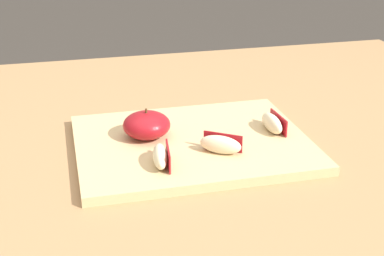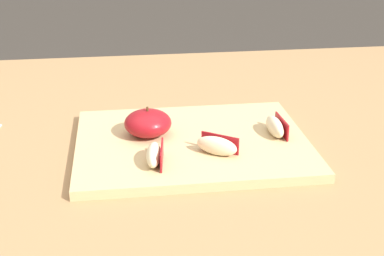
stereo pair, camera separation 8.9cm
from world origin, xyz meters
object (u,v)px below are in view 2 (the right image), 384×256
Objects in this scene: apple_half_skin_up at (148,123)px; apple_wedge_left at (217,146)px; apple_wedge_front at (275,127)px; apple_wedge_near_knife at (154,155)px; cutting_board at (192,143)px.

apple_half_skin_up reaches higher than apple_wedge_left.
apple_wedge_left is 0.12m from apple_wedge_front.
apple_wedge_near_knife is (-0.10, -0.02, 0.00)m from apple_wedge_left.
apple_half_skin_up is at bearing 172.61° from apple_wedge_front.
cutting_board is 0.14m from apple_wedge_front.
cutting_board is at bearing 117.12° from apple_wedge_left.
apple_wedge_near_knife is at bearing -169.13° from apple_wedge_left.
apple_wedge_left and apple_wedge_near_knife have the same top height.
apple_wedge_left is at bearing -62.88° from cutting_board.
apple_wedge_front is at bearing -0.11° from cutting_board.
apple_half_skin_up is 0.13m from apple_wedge_left.
apple_wedge_left is at bearing -40.82° from apple_half_skin_up.
apple_wedge_front and apple_wedge_near_knife have the same top height.
apple_wedge_front reaches higher than cutting_board.
apple_wedge_front is (0.11, 0.06, 0.00)m from apple_wedge_left.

